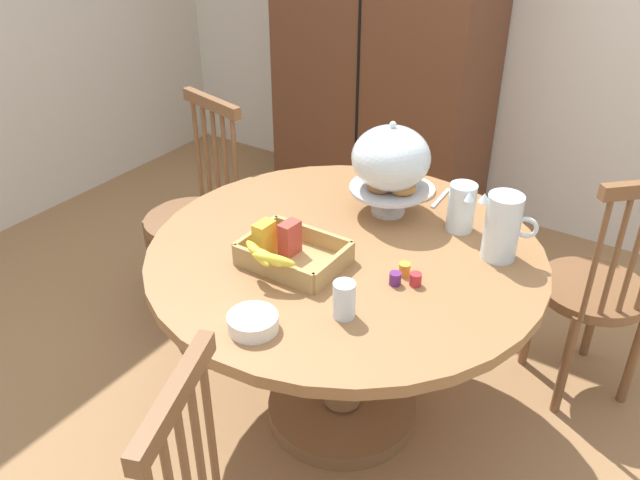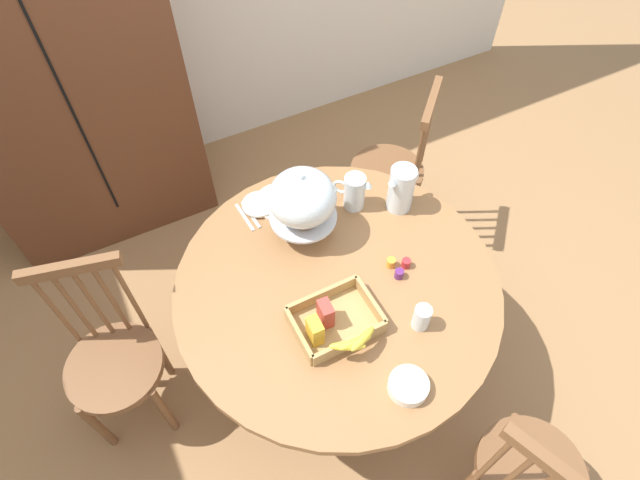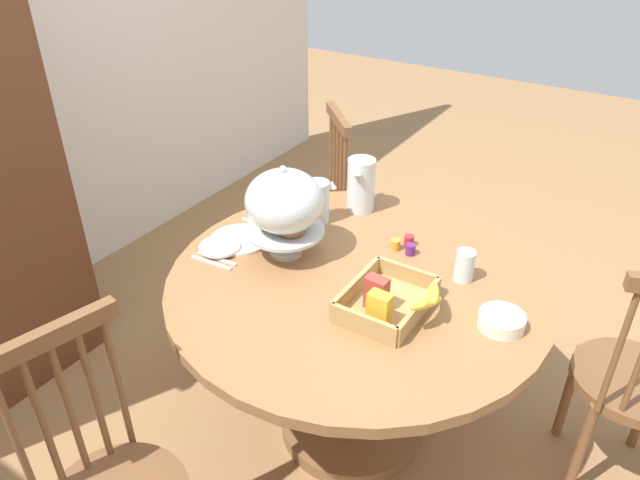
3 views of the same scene
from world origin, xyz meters
name	(u,v)px [view 3 (image 3 of 3)]	position (x,y,z in m)	size (l,w,h in m)	color
ground_plane	(354,410)	(0.00, 0.00, 0.00)	(10.00, 10.00, 0.00)	#997047
wall_back	(3,35)	(0.00, 1.83, 1.30)	(4.80, 0.06, 2.60)	silver
dining_table	(356,322)	(-0.08, -0.04, 0.55)	(1.30, 1.30, 0.74)	olive
windsor_chair_near_window	(634,386)	(0.23, -0.93, 0.45)	(0.43, 0.43, 0.97)	brown
windsor_chair_by_cabinet	(311,217)	(0.61, 0.61, 0.45)	(0.47, 0.47, 0.97)	brown
pastry_stand_with_dome	(284,204)	(-0.09, 0.26, 0.94)	(0.28, 0.28, 0.34)	silver
orange_juice_pitcher	(317,203)	(0.17, 0.29, 0.82)	(0.13, 0.15, 0.17)	silver
milk_pitcher	(361,187)	(0.35, 0.19, 0.84)	(0.19, 0.11, 0.22)	silver
cereal_basket	(390,301)	(-0.19, -0.21, 0.78)	(0.32, 0.30, 0.12)	tan
china_plate_large	(239,240)	(-0.11, 0.45, 0.75)	(0.22, 0.22, 0.01)	white
china_plate_small	(220,246)	(-0.20, 0.47, 0.76)	(0.15, 0.15, 0.01)	white
cereal_bowl	(501,321)	(-0.08, -0.53, 0.76)	(0.14, 0.14, 0.04)	white
drinking_glass	(465,266)	(0.10, -0.34, 0.80)	(0.06, 0.06, 0.11)	silver
jam_jar_strawberry	(409,241)	(0.20, -0.09, 0.76)	(0.04, 0.04, 0.04)	#B7282D
jam_jar_apricot	(395,245)	(0.15, -0.06, 0.76)	(0.04, 0.04, 0.04)	orange
jam_jar_grape	(410,249)	(0.15, -0.12, 0.76)	(0.04, 0.04, 0.04)	#5B2366
table_knife	(217,258)	(-0.25, 0.44, 0.74)	(0.17, 0.01, 0.01)	silver
dinner_fork	(211,263)	(-0.28, 0.44, 0.74)	(0.17, 0.01, 0.01)	silver
soup_spoon	(260,224)	(0.03, 0.46, 0.74)	(0.17, 0.01, 0.01)	silver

